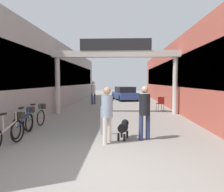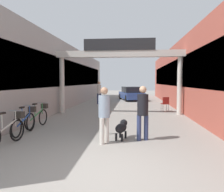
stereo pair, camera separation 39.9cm
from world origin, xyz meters
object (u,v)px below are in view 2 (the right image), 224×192
at_px(pedestrian_companion, 104,111).
at_px(bicycle_green_third, 38,116).
at_px(pedestrian_carrying_crate, 99,91).
at_px(bicycle_silver_nearest, 8,130).
at_px(dog_on_leash, 122,127).
at_px(bicycle_blue_second, 25,121).
at_px(pedestrian_with_dog, 143,109).
at_px(parked_car_blue, 131,94).
at_px(bollard_post_metal, 101,120).
at_px(cafe_chair_red_nearer, 165,103).

bearing_deg(pedestrian_companion, bicycle_green_third, 145.37).
bearing_deg(pedestrian_carrying_crate, bicycle_green_third, -96.76).
height_order(bicycle_silver_nearest, bicycle_green_third, same).
height_order(dog_on_leash, bicycle_blue_second, bicycle_blue_second).
bearing_deg(bicycle_blue_second, bicycle_silver_nearest, -83.21).
height_order(pedestrian_with_dog, parked_car_blue, pedestrian_with_dog).
xyz_separation_m(bicycle_silver_nearest, bollard_post_metal, (2.52, 1.43, 0.07)).
height_order(pedestrian_companion, dog_on_leash, pedestrian_companion).
bearing_deg(pedestrian_companion, pedestrian_with_dog, 20.75).
distance_m(bicycle_blue_second, parked_car_blue, 14.58).
height_order(bicycle_silver_nearest, bicycle_blue_second, same).
distance_m(pedestrian_companion, bollard_post_metal, 1.14).
relative_size(pedestrian_carrying_crate, bicycle_blue_second, 1.10).
xyz_separation_m(pedestrian_companion, dog_on_leash, (0.49, 0.54, -0.59)).
height_order(bollard_post_metal, parked_car_blue, parked_car_blue).
bearing_deg(cafe_chair_red_nearer, pedestrian_carrying_crate, 139.99).
height_order(bicycle_blue_second, parked_car_blue, parked_car_blue).
xyz_separation_m(bicycle_green_third, bollard_post_metal, (2.72, -1.03, 0.07)).
bearing_deg(bicycle_green_third, pedestrian_with_dog, -21.42).
bearing_deg(bicycle_silver_nearest, bollard_post_metal, 29.59).
distance_m(pedestrian_with_dog, cafe_chair_red_nearer, 6.96).
bearing_deg(bicycle_blue_second, pedestrian_with_dog, -6.98).
bearing_deg(bicycle_green_third, bicycle_blue_second, -87.89).
bearing_deg(bicycle_silver_nearest, dog_on_leash, 16.21).
height_order(bicycle_green_third, bollard_post_metal, bollard_post_metal).
relative_size(dog_on_leash, bicycle_blue_second, 0.49).
bearing_deg(bicycle_silver_nearest, bicycle_blue_second, 96.79).
distance_m(dog_on_leash, cafe_chair_red_nearer, 7.04).
relative_size(bollard_post_metal, parked_car_blue, 0.23).
relative_size(bicycle_silver_nearest, bicycle_green_third, 1.00).
relative_size(dog_on_leash, bicycle_green_third, 0.50).
bearing_deg(parked_car_blue, pedestrian_with_dog, -88.17).
bearing_deg(bicycle_blue_second, bollard_post_metal, 1.80).
relative_size(dog_on_leash, parked_car_blue, 0.19).
bearing_deg(bicycle_silver_nearest, cafe_chair_red_nearer, 53.64).
relative_size(bollard_post_metal, cafe_chair_red_nearer, 1.11).
distance_m(pedestrian_companion, bicycle_blue_second, 3.12).
height_order(bicycle_silver_nearest, cafe_chair_red_nearer, bicycle_silver_nearest).
bearing_deg(pedestrian_companion, dog_on_leash, 47.70).
bearing_deg(bicycle_green_third, bollard_post_metal, -20.81).
height_order(pedestrian_carrying_crate, bicycle_green_third, pedestrian_carrying_crate).
bearing_deg(bollard_post_metal, dog_on_leash, -33.09).
relative_size(pedestrian_companion, bicycle_green_third, 0.99).
xyz_separation_m(pedestrian_with_dog, parked_car_blue, (-0.47, 14.63, -0.33)).
bearing_deg(bicycle_blue_second, cafe_chair_red_nearer, 47.37).
distance_m(bicycle_silver_nearest, bicycle_green_third, 2.47).
xyz_separation_m(bicycle_silver_nearest, bicycle_blue_second, (-0.16, 1.35, 0.00)).
xyz_separation_m(pedestrian_companion, parked_car_blue, (0.68, 15.06, -0.32)).
distance_m(pedestrian_companion, bicycle_silver_nearest, 2.85).
xyz_separation_m(pedestrian_with_dog, dog_on_leash, (-0.66, 0.10, -0.60)).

